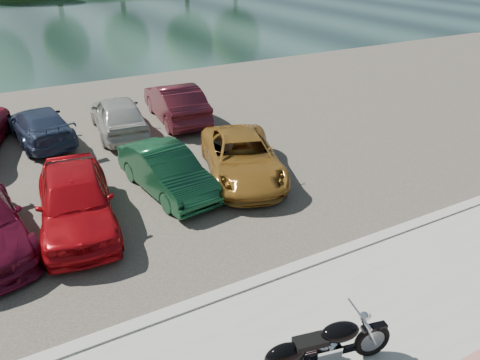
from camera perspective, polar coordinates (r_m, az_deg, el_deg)
name	(u,v)px	position (r m, az deg, el deg)	size (l,w,h in m)	color
ground	(349,332)	(9.48, 13.16, -17.63)	(200.00, 200.00, 0.00)	#595447
kerb	(289,271)	(10.57, 6.05, -10.95)	(60.00, 0.30, 0.14)	#9F9D96
parking_lot	(153,138)	(17.73, -10.54, 5.01)	(60.00, 18.00, 0.04)	#3C3630
river	(40,27)	(45.47, -23.23, 16.80)	(120.00, 40.00, 0.00)	#172A26
motorcycle	(317,348)	(8.31, 9.33, -19.59)	(2.30, 0.88, 1.05)	black
car_4	(75,200)	(12.37, -19.42, -2.32)	(1.80, 4.46, 1.52)	#B00B13
car_5	(167,171)	(13.56, -8.91, 1.11)	(1.37, 3.93, 1.29)	#103D22
car_6	(242,157)	(14.26, 0.26, 2.78)	(2.14, 4.63, 1.29)	#9B6823
car_11	(40,125)	(18.36, -23.19, 6.16)	(1.74, 4.28, 1.24)	#2A3652
car_12	(118,115)	(18.20, -14.62, 7.69)	(1.72, 4.27, 1.46)	#AEAEA9
car_13	(176,102)	(19.18, -7.85, 9.36)	(1.58, 4.52, 1.49)	#4A131D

